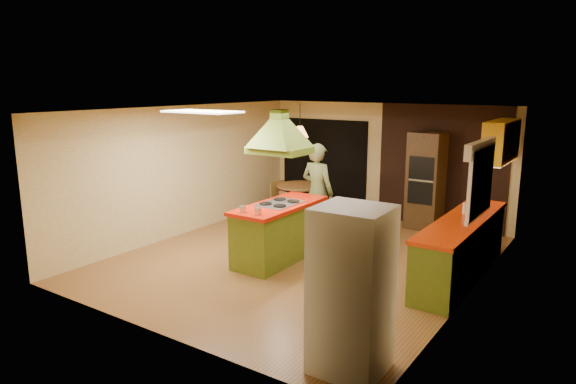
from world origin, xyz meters
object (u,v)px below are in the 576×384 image
Objects in this scene: dining_table at (300,195)px; canister_large at (478,200)px; man at (317,192)px; refrigerator at (352,291)px; wall_oven at (426,181)px; kitchen_island at (280,231)px.

canister_large reaches higher than dining_table.
man is 9.37× the size of canister_large.
man is 1.84× the size of dining_table.
refrigerator is 8.86× the size of canister_large.
man reaches higher than refrigerator.
canister_large is (3.88, -0.56, 0.49)m from dining_table.
wall_oven is 10.02× the size of canister_large.
wall_oven reaches higher than canister_large.
kitchen_island is 1.10× the size of refrigerator.
kitchen_island is 2.71m from dining_table.
canister_large is at bearing -163.22° from man.
man reaches higher than dining_table.
canister_large is at bearing 34.45° from kitchen_island.
canister_large is (2.76, 0.57, 0.10)m from man.
kitchen_island is 0.98× the size of wall_oven.
dining_table is at bearing 115.40° from kitchen_island.
refrigerator is at bearing 130.25° from man.
kitchen_island is 1.04× the size of man.
man is 1.64m from dining_table.
man is (-0.05, 1.31, 0.43)m from kitchen_island.
canister_large is (0.15, 4.28, 0.15)m from refrigerator.
wall_oven is at bearing 16.92° from dining_table.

